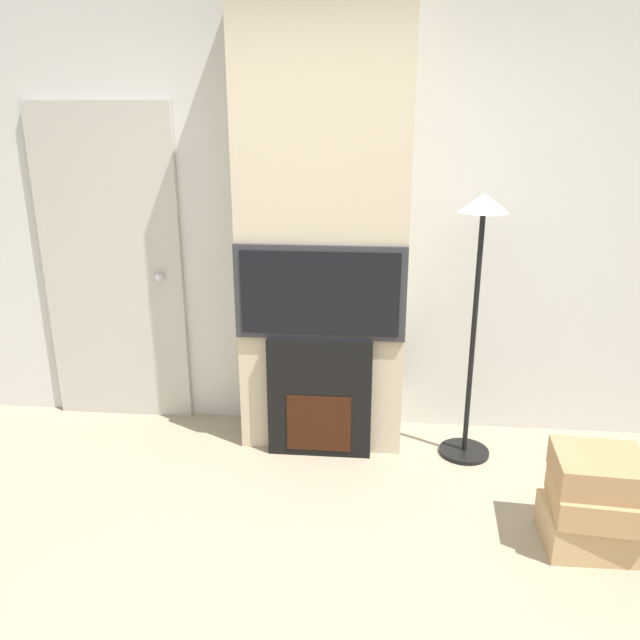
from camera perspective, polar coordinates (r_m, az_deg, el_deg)
name	(u,v)px	position (r m, az deg, el deg)	size (l,w,h in m)	color
wall_back	(327,217)	(3.84, 0.63, 9.37)	(6.00, 0.06, 2.70)	silver
chimney_breast	(323,224)	(3.61, 0.31, 8.81)	(0.96, 0.41, 2.70)	beige
fireplace	(320,396)	(3.71, 0.00, -6.99)	(0.61, 0.15, 0.73)	black
television	(320,293)	(3.48, 0.00, 2.52)	(0.96, 0.07, 0.54)	#2D2D33
floor_lamp	(478,275)	(3.53, 14.26, 3.98)	(0.29, 0.29, 1.55)	black
box_stack	(595,502)	(3.27, 23.88, -14.96)	(0.46, 0.41, 0.47)	tan
entry_door	(113,269)	(4.19, -18.43, 4.46)	(0.91, 0.09, 2.02)	#BCB7AD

